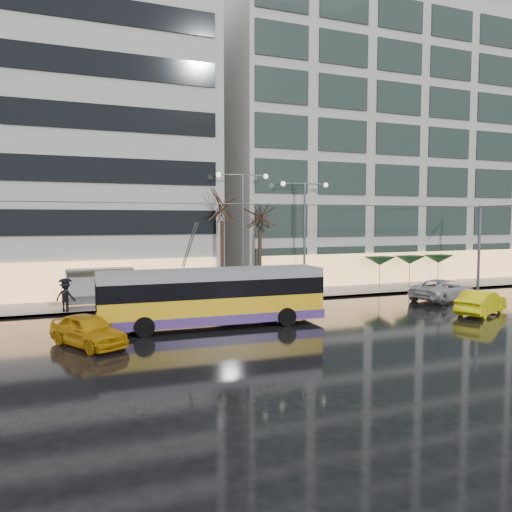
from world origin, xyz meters
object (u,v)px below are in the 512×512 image
street_lamp_near (243,217)px  trolleybus (213,299)px  bus_shelter (94,279)px  taxi_a (88,330)px

street_lamp_near → trolleybus: bearing=-119.8°
bus_shelter → taxi_a: (-0.83, -10.12, -1.21)m
bus_shelter → taxi_a: bus_shelter is taller
street_lamp_near → taxi_a: 16.06m
bus_shelter → street_lamp_near: bearing=0.6°
trolleybus → street_lamp_near: 10.38m
bus_shelter → street_lamp_near: (10.38, 0.11, 4.03)m
street_lamp_near → taxi_a: bearing=-137.6°
trolleybus → taxi_a: 6.94m
bus_shelter → street_lamp_near: 11.14m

